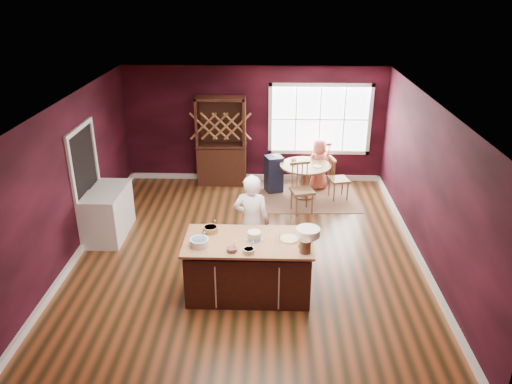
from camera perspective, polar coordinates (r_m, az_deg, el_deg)
room_shell at (r=8.35m, az=-0.98°, el=1.08°), size 7.00×7.00×7.00m
window at (r=11.63m, az=7.31°, el=8.24°), size 2.36×0.10×1.66m
doorway at (r=9.62m, az=-18.75°, el=0.82°), size 0.08×1.26×2.13m
kitchen_island at (r=7.70m, az=-0.85°, el=-8.68°), size 1.92×1.01×0.92m
dining_table at (r=10.98m, az=5.62°, el=2.06°), size 1.11×1.11×0.75m
baker at (r=8.16m, az=-0.51°, el=-3.48°), size 0.66×0.48×1.66m
layer_cake at (r=7.46m, az=-0.20°, el=-4.99°), size 0.28×0.28×0.12m
bowl_blue at (r=7.34m, az=-6.49°, el=-5.73°), size 0.28×0.28×0.11m
bowl_yellow at (r=7.70m, az=-5.21°, el=-4.27°), size 0.23×0.23×0.09m
bowl_pink at (r=7.16m, az=-2.78°, el=-6.60°), size 0.16×0.16×0.06m
bowl_olive at (r=7.12m, az=-0.82°, el=-6.73°), size 0.17×0.17×0.06m
drinking_glass at (r=7.35m, az=2.49°, el=-5.30°), size 0.08×0.08×0.16m
dinner_plate at (r=7.49m, az=3.83°, el=-5.37°), size 0.28×0.28×0.02m
white_tub at (r=7.58m, az=5.96°, el=-4.60°), size 0.37×0.37×0.13m
stoneware_crock at (r=7.14m, az=5.64°, el=-6.18°), size 0.16×0.16×0.20m
toy_figurine at (r=7.29m, az=5.01°, el=-6.04°), size 0.04×0.04×0.07m
rug at (r=11.19m, az=5.51°, el=-0.45°), size 2.39×1.88×0.01m
chair_east at (r=11.01m, az=9.47°, el=1.62°), size 0.48×0.49×0.97m
chair_south at (r=10.25m, az=5.31°, el=0.40°), size 0.54×0.53×1.05m
chair_north at (r=11.74m, az=7.29°, el=3.43°), size 0.48×0.46×1.07m
seated_woman at (r=11.42m, az=7.18°, el=3.16°), size 0.69×0.61×1.18m
high_chair at (r=11.25m, az=2.04°, el=2.16°), size 0.45×0.45×0.87m
toddler at (r=11.19m, az=1.72°, el=4.09°), size 0.18×0.14×0.26m
table_plate at (r=10.82m, az=7.00°, el=2.93°), size 0.19×0.19×0.01m
table_cup at (r=10.99m, az=4.33°, el=3.61°), size 0.15×0.15×0.10m
hutch at (r=11.53m, az=-3.98°, el=5.79°), size 1.12×0.47×2.06m
washer at (r=9.46m, az=-17.06°, el=-3.09°), size 0.64×0.62×0.93m
dryer at (r=10.01m, az=-15.96°, el=-1.50°), size 0.62×0.60×0.90m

